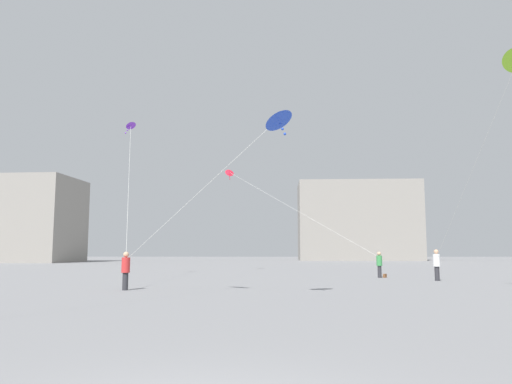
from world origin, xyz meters
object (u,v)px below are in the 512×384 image
Objects in this scene: person_in_white at (437,264)px; kite_cobalt_diamond at (277,121)px; person_in_green at (379,263)px; kite_violet_diamond at (130,129)px; building_left_hall at (29,220)px; building_centre_hall at (357,221)px; kite_crimson_diamond at (233,175)px; handbag_beside_flyer at (385,276)px; person_in_red at (126,269)px.

kite_cobalt_diamond is at bearing -2.82° from person_in_white.
person_in_green is 18.82m from kite_violet_diamond.
person_in_green is 0.11× the size of building_left_hall.
building_centre_hall is (9.30, 61.27, 6.35)m from person_in_green.
kite_crimson_diamond is 0.50× the size of building_centre_hall.
person_in_green is 0.14× the size of kite_violet_diamond.
kite_violet_diamond is 11.64m from kite_crimson_diamond.
handbag_beside_flyer is at bearing -43.95° from building_left_hall.
person_in_white is at bearing -44.75° from building_left_hall.
person_in_green reaches higher than handbag_beside_flyer.
building_centre_hall reaches higher than handbag_beside_flyer.
person_in_white is 4.15m from handbag_beside_flyer.
person_in_white is 66.77m from building_left_hall.
person_in_white reaches higher than person_in_green.
kite_violet_diamond is (-3.20, 11.01, 9.05)m from person_in_red.
handbag_beside_flyer is (10.57, -9.88, -8.15)m from kite_crimson_diamond.
person_in_white reaches higher than handbag_beside_flyer.
kite_violet_diamond is 0.54× the size of building_centre_hall.
person_in_red is 0.07× the size of building_centre_hall.
handbag_beside_flyer is at bearing -98.33° from building_centre_hall.
person_in_white is 17.48m from person_in_red.
kite_cobalt_diamond is (-9.29, -11.44, 5.42)m from person_in_white.
person_in_white is at bearing 79.19° from person_in_red.
person_in_white is at bearing -57.10° from handbag_beside_flyer.
person_in_white is 65.24m from building_centre_hall.
person_in_red is 62.90m from building_left_hall.
handbag_beside_flyer is at bearing -110.86° from person_in_white.
kite_violet_diamond is (-19.06, 3.63, 8.98)m from person_in_white.
person_in_green is 16.07m from kite_crimson_diamond.
person_in_white is 19.83m from kite_crimson_diamond.
person_in_white is 0.16× the size of kite_crimson_diamond.
kite_crimson_diamond is (6.28, 9.65, -1.69)m from kite_violet_diamond.
handbag_beside_flyer is (16.85, -0.22, -9.84)m from kite_violet_diamond.
building_centre_hall reaches higher than person_in_green.
person_in_white is at bearing 136.89° from person_in_green.
building_centre_hall is (25.80, 60.95, -2.70)m from kite_violet_diamond.
kite_cobalt_diamond is (9.77, -15.08, -3.56)m from kite_violet_diamond.
kite_violet_diamond reaches higher than kite_cobalt_diamond.
person_in_white is 0.24× the size of kite_cobalt_diamond.
building_centre_hall is (22.60, 71.96, 6.35)m from person_in_red.
handbag_beside_flyer is at bearing -154.83° from person_in_green.
person_in_red is (-13.29, -10.69, 0.00)m from person_in_green.
kite_violet_diamond is at bearing 122.94° from kite_cobalt_diamond.
kite_cobalt_diamond is at bearing -101.91° from building_centre_hall.
person_in_red is 5.19× the size of handbag_beside_flyer.
building_centre_hall is at bearing 126.81° from person_in_red.
kite_crimson_diamond is (-12.78, 13.29, 7.29)m from person_in_white.
person_in_red is at bearing -73.77° from kite_violet_diamond.
person_in_green is 4.19m from person_in_white.
building_centre_hall reaches higher than kite_cobalt_diamond.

